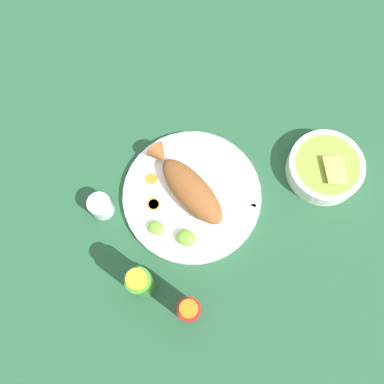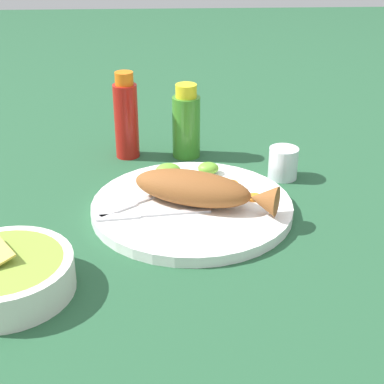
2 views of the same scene
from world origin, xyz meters
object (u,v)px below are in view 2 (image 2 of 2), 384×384
(hot_sauce_bottle_red, at_px, (126,118))
(guacamole_bowl, at_px, (5,274))
(fork_far, at_px, (139,201))
(salt_cup, at_px, (283,165))
(fork_near, at_px, (146,215))
(fried_fish, at_px, (200,189))
(hot_sauce_bottle_green, at_px, (184,123))
(main_plate, at_px, (192,207))

(hot_sauce_bottle_red, bearing_deg, guacamole_bowl, 72.88)
(fork_far, bearing_deg, salt_cup, 168.18)
(fork_near, distance_m, hot_sauce_bottle_red, 0.30)
(fried_fish, distance_m, guacamole_bowl, 0.34)
(hot_sauce_bottle_red, distance_m, salt_cup, 0.32)
(fork_far, height_order, hot_sauce_bottle_red, hot_sauce_bottle_red)
(fried_fish, height_order, guacamole_bowl, fried_fish)
(fork_far, distance_m, salt_cup, 0.29)
(hot_sauce_bottle_red, xyz_separation_m, guacamole_bowl, (0.14, 0.45, -0.05))
(hot_sauce_bottle_green, xyz_separation_m, guacamole_bowl, (0.26, 0.45, -0.04))
(fork_far, height_order, hot_sauce_bottle_green, hot_sauce_bottle_green)
(main_plate, relative_size, hot_sauce_bottle_green, 2.25)
(main_plate, height_order, hot_sauce_bottle_red, hot_sauce_bottle_red)
(salt_cup, height_order, guacamole_bowl, guacamole_bowl)
(fried_fish, relative_size, hot_sauce_bottle_red, 1.43)
(fork_near, height_order, salt_cup, salt_cup)
(main_plate, bearing_deg, guacamole_bowl, 38.83)
(fork_near, xyz_separation_m, fork_far, (0.01, -0.05, 0.00))
(main_plate, xyz_separation_m, hot_sauce_bottle_green, (0.00, -0.24, 0.06))
(fork_near, distance_m, salt_cup, 0.31)
(fork_far, xyz_separation_m, hot_sauce_bottle_green, (-0.08, -0.24, 0.05))
(fried_fish, xyz_separation_m, hot_sauce_bottle_green, (0.02, -0.25, 0.02))
(main_plate, bearing_deg, fried_fish, 157.27)
(fried_fish, bearing_deg, fork_near, 44.93)
(fried_fish, xyz_separation_m, hot_sauce_bottle_red, (0.13, -0.25, 0.04))
(hot_sauce_bottle_red, distance_m, hot_sauce_bottle_green, 0.12)
(main_plate, bearing_deg, fork_far, -3.88)
(fried_fish, height_order, hot_sauce_bottle_red, hot_sauce_bottle_red)
(fried_fish, distance_m, hot_sauce_bottle_green, 0.25)
(main_plate, height_order, fork_far, fork_far)
(fork_near, relative_size, fork_far, 1.18)
(fork_near, bearing_deg, fried_fish, -163.84)
(fork_near, distance_m, guacamole_bowl, 0.25)
(fork_near, relative_size, guacamole_bowl, 1.01)
(fork_near, bearing_deg, fork_far, -82.18)
(hot_sauce_bottle_red, bearing_deg, fried_fish, 117.72)
(guacamole_bowl, bearing_deg, fork_near, -137.58)
(fork_near, relative_size, salt_cup, 3.13)
(salt_cup, bearing_deg, main_plate, 35.99)
(main_plate, distance_m, fork_near, 0.09)
(fried_fish, bearing_deg, hot_sauce_bottle_green, -63.43)
(hot_sauce_bottle_red, height_order, hot_sauce_bottle_green, hot_sauce_bottle_red)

